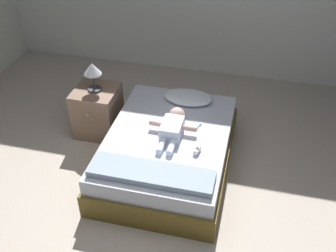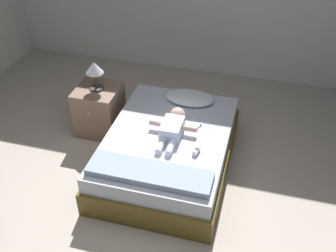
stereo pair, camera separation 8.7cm
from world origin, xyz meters
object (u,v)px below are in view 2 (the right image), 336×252
Objects in this scene: toothbrush at (199,127)px; nightstand at (99,110)px; bed at (168,151)px; baby_bottle at (196,151)px; pillow at (190,98)px; baby at (173,126)px; lamp at (94,70)px.

nightstand reaches higher than toothbrush.
bed is 0.46m from baby_bottle.
toothbrush is 0.22× the size of nightstand.
baby is at bearing -93.65° from pillow.
bed is 0.40m from toothbrush.
baby reaches higher than bed.
lamp is at bearing 156.11° from bed.
pillow is at bearing 107.15° from baby_bottle.
bed is 5.26× the size of lamp.
nightstand is 1.70× the size of lamp.
toothbrush is (0.27, 0.19, 0.23)m from bed.
bed is 3.23× the size of pillow.
lamp is (-0.93, 0.41, 0.59)m from bed.
baby_bottle is (0.33, -0.21, 0.25)m from bed.
baby is 1.07m from lamp.
baby_bottle is at bearing -81.28° from toothbrush.
baby_bottle is (0.26, -0.83, -0.02)m from pillow.
nightstand reaches higher than bed.
pillow reaches higher than baby_bottle.
toothbrush is 1.23m from nightstand.
pillow reaches higher than toothbrush.
bed is 14.29× the size of toothbrush.
nightstand is at bearing 169.48° from toothbrush.
toothbrush is 0.37× the size of lamp.
pillow is 1.63× the size of lamp.
pillow is (0.08, 0.62, 0.27)m from bed.
lamp is at bearing 153.81° from baby_bottle.
bed is 17.21× the size of baby_bottle.
baby is 6.27× the size of baby_bottle.
bed is at bearing -23.89° from nightstand.
toothbrush is 1.27m from lamp.
lamp is at bearing 169.48° from toothbrush.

